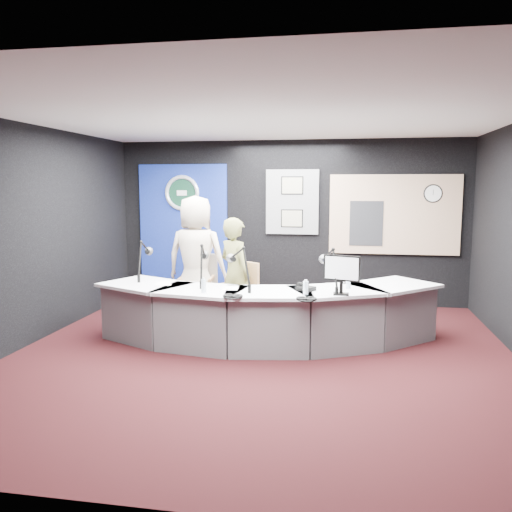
% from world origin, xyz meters
% --- Properties ---
extents(ground, '(6.00, 6.00, 0.00)m').
position_xyz_m(ground, '(0.00, 0.00, 0.00)').
color(ground, black).
rests_on(ground, ground).
extents(ceiling, '(6.00, 6.00, 0.02)m').
position_xyz_m(ceiling, '(0.00, 0.00, 2.80)').
color(ceiling, silver).
rests_on(ceiling, ground).
extents(wall_back, '(6.00, 0.02, 2.80)m').
position_xyz_m(wall_back, '(0.00, 3.00, 1.40)').
color(wall_back, black).
rests_on(wall_back, ground).
extents(wall_front, '(6.00, 0.02, 2.80)m').
position_xyz_m(wall_front, '(0.00, -3.00, 1.40)').
color(wall_front, black).
rests_on(wall_front, ground).
extents(wall_left, '(0.02, 6.00, 2.80)m').
position_xyz_m(wall_left, '(-3.00, 0.00, 1.40)').
color(wall_left, black).
rests_on(wall_left, ground).
extents(broadcast_desk, '(4.50, 1.90, 0.75)m').
position_xyz_m(broadcast_desk, '(-0.05, 0.55, 0.38)').
color(broadcast_desk, silver).
rests_on(broadcast_desk, ground).
extents(backdrop_panel, '(1.60, 0.05, 2.30)m').
position_xyz_m(backdrop_panel, '(-1.90, 2.97, 1.25)').
color(backdrop_panel, navy).
rests_on(backdrop_panel, wall_back).
extents(agency_seal, '(0.63, 0.07, 0.63)m').
position_xyz_m(agency_seal, '(-1.90, 2.93, 1.90)').
color(agency_seal, silver).
rests_on(agency_seal, backdrop_panel).
extents(seal_center, '(0.48, 0.01, 0.48)m').
position_xyz_m(seal_center, '(-1.90, 2.94, 1.90)').
color(seal_center, '#0E3422').
rests_on(seal_center, backdrop_panel).
extents(pinboard, '(0.90, 0.04, 1.10)m').
position_xyz_m(pinboard, '(0.05, 2.97, 1.75)').
color(pinboard, slate).
rests_on(pinboard, wall_back).
extents(framed_photo_upper, '(0.34, 0.02, 0.27)m').
position_xyz_m(framed_photo_upper, '(0.05, 2.94, 2.03)').
color(framed_photo_upper, gray).
rests_on(framed_photo_upper, pinboard).
extents(framed_photo_lower, '(0.34, 0.02, 0.27)m').
position_xyz_m(framed_photo_lower, '(0.05, 2.94, 1.47)').
color(framed_photo_lower, gray).
rests_on(framed_photo_lower, pinboard).
extents(booth_window_frame, '(2.12, 0.06, 1.32)m').
position_xyz_m(booth_window_frame, '(1.75, 2.97, 1.55)').
color(booth_window_frame, tan).
rests_on(booth_window_frame, wall_back).
extents(booth_glow, '(2.00, 0.02, 1.20)m').
position_xyz_m(booth_glow, '(1.75, 2.96, 1.55)').
color(booth_glow, '#D8AC88').
rests_on(booth_glow, booth_window_frame).
extents(equipment_rack, '(0.55, 0.02, 0.75)m').
position_xyz_m(equipment_rack, '(1.30, 2.94, 1.40)').
color(equipment_rack, black).
rests_on(equipment_rack, booth_window_frame).
extents(wall_clock, '(0.28, 0.01, 0.28)m').
position_xyz_m(wall_clock, '(2.35, 2.94, 1.90)').
color(wall_clock, white).
rests_on(wall_clock, booth_window_frame).
extents(armchair_left, '(0.53, 0.53, 0.86)m').
position_xyz_m(armchair_left, '(-1.26, 1.59, 0.43)').
color(armchair_left, '#A4754B').
rests_on(armchair_left, ground).
extents(armchair_right, '(0.77, 0.77, 0.98)m').
position_xyz_m(armchair_right, '(-0.54, 1.05, 0.49)').
color(armchair_right, '#A4754B').
rests_on(armchair_right, ground).
extents(draped_jacket, '(0.51, 0.15, 0.70)m').
position_xyz_m(draped_jacket, '(-1.25, 1.84, 0.62)').
color(draped_jacket, '#696259').
rests_on(draped_jacket, armchair_left).
extents(person_man, '(0.95, 0.65, 1.88)m').
position_xyz_m(person_man, '(-1.26, 1.59, 0.94)').
color(person_man, beige).
rests_on(person_man, ground).
extents(person_woman, '(0.69, 0.67, 1.59)m').
position_xyz_m(person_woman, '(-0.54, 1.05, 0.80)').
color(person_woman, olive).
rests_on(person_woman, ground).
extents(computer_monitor, '(0.40, 0.15, 0.28)m').
position_xyz_m(computer_monitor, '(0.93, 0.17, 1.07)').
color(computer_monitor, black).
rests_on(computer_monitor, broadcast_desk).
extents(desk_phone, '(0.26, 0.24, 0.05)m').
position_xyz_m(desk_phone, '(0.50, 0.35, 0.78)').
color(desk_phone, black).
rests_on(desk_phone, broadcast_desk).
extents(headphones_near, '(0.22, 0.22, 0.04)m').
position_xyz_m(headphones_near, '(0.55, -0.20, 0.77)').
color(headphones_near, black).
rests_on(headphones_near, broadcast_desk).
extents(headphones_far, '(0.24, 0.24, 0.04)m').
position_xyz_m(headphones_far, '(-0.29, -0.20, 0.77)').
color(headphones_far, black).
rests_on(headphones_far, broadcast_desk).
extents(paper_stack, '(0.29, 0.34, 0.00)m').
position_xyz_m(paper_stack, '(-1.38, 0.47, 0.75)').
color(paper_stack, white).
rests_on(paper_stack, broadcast_desk).
extents(notepad, '(0.23, 0.31, 0.00)m').
position_xyz_m(notepad, '(-0.45, 0.34, 0.75)').
color(notepad, white).
rests_on(notepad, broadcast_desk).
extents(boom_mic_a, '(0.21, 0.73, 0.60)m').
position_xyz_m(boom_mic_a, '(-1.77, 0.81, 1.05)').
color(boom_mic_a, black).
rests_on(boom_mic_a, broadcast_desk).
extents(boom_mic_b, '(0.24, 0.73, 0.60)m').
position_xyz_m(boom_mic_b, '(-0.85, 0.54, 1.05)').
color(boom_mic_b, black).
rests_on(boom_mic_b, broadcast_desk).
extents(boom_mic_c, '(0.46, 0.64, 0.60)m').
position_xyz_m(boom_mic_c, '(-0.33, 0.35, 1.05)').
color(boom_mic_c, black).
rests_on(boom_mic_c, broadcast_desk).
extents(boom_mic_d, '(0.30, 0.71, 0.60)m').
position_xyz_m(boom_mic_d, '(0.78, 0.43, 1.05)').
color(boom_mic_d, black).
rests_on(boom_mic_d, broadcast_desk).
extents(water_bottles, '(1.77, 0.62, 0.18)m').
position_xyz_m(water_bottles, '(0.15, 0.30, 0.84)').
color(water_bottles, silver).
rests_on(water_bottles, broadcast_desk).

